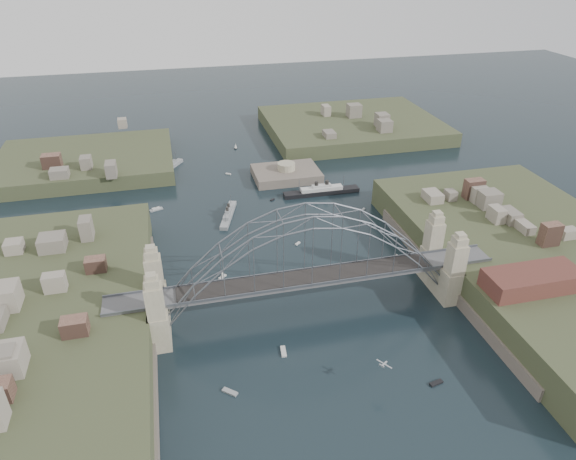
# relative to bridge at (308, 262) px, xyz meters

# --- Properties ---
(ground) EXTENTS (500.00, 500.00, 0.00)m
(ground) POSITION_rel_bridge_xyz_m (0.00, 0.00, -12.32)
(ground) COLOR black
(ground) RESTS_ON ground
(bridge) EXTENTS (84.00, 13.80, 24.60)m
(bridge) POSITION_rel_bridge_xyz_m (0.00, 0.00, 0.00)
(bridge) COLOR #535356
(bridge) RESTS_ON ground
(shore_west) EXTENTS (50.50, 90.00, 12.00)m
(shore_west) POSITION_rel_bridge_xyz_m (-57.32, 0.00, -10.35)
(shore_west) COLOR #383F24
(shore_west) RESTS_ON ground
(shore_east) EXTENTS (50.50, 90.00, 12.00)m
(shore_east) POSITION_rel_bridge_xyz_m (57.32, 0.00, -10.35)
(shore_east) COLOR #383F24
(shore_east) RESTS_ON ground
(headland_nw) EXTENTS (60.00, 45.00, 9.00)m
(headland_nw) POSITION_rel_bridge_xyz_m (-55.00, 95.00, -11.82)
(headland_nw) COLOR #383F24
(headland_nw) RESTS_ON ground
(headland_ne) EXTENTS (70.00, 55.00, 9.50)m
(headland_ne) POSITION_rel_bridge_xyz_m (50.00, 110.00, -11.57)
(headland_ne) COLOR #383F24
(headland_ne) RESTS_ON ground
(fort_island) EXTENTS (22.00, 16.00, 9.40)m
(fort_island) POSITION_rel_bridge_xyz_m (12.00, 70.00, -12.66)
(fort_island) COLOR #5C5248
(fort_island) RESTS_ON ground
(wharf_shed) EXTENTS (20.00, 8.00, 4.00)m
(wharf_shed) POSITION_rel_bridge_xyz_m (44.00, -14.00, -2.32)
(wharf_shed) COLOR #592D26
(wharf_shed) RESTS_ON shore_east
(finger_pier) EXTENTS (4.00, 22.00, 1.40)m
(finger_pier) POSITION_rel_bridge_xyz_m (39.00, -28.00, -11.62)
(finger_pier) COLOR #535356
(finger_pier) RESTS_ON ground
(naval_cruiser_near) EXTENTS (7.06, 16.50, 4.98)m
(naval_cruiser_near) POSITION_rel_bridge_xyz_m (-11.01, 46.72, -11.55)
(naval_cruiser_near) COLOR gray
(naval_cruiser_near) RESTS_ON ground
(naval_cruiser_far) EXTENTS (9.93, 13.60, 5.04)m
(naval_cruiser_far) POSITION_rel_bridge_xyz_m (-26.27, 87.24, -11.54)
(naval_cruiser_far) COLOR gray
(naval_cruiser_far) RESTS_ON ground
(ocean_liner) EXTENTS (24.54, 3.36, 6.02)m
(ocean_liner) POSITION_rel_bridge_xyz_m (19.95, 55.06, -11.39)
(ocean_liner) COLOR black
(ocean_liner) RESTS_ON ground
(aeroplane) EXTENTS (2.01, 2.85, 0.47)m
(aeroplane) POSITION_rel_bridge_xyz_m (6.97, -25.06, -6.73)
(aeroplane) COLOR #B0B4B8
(small_boat_a) EXTENTS (2.16, 2.02, 2.38)m
(small_boat_a) POSITION_rel_bridge_xyz_m (-16.68, 16.26, -11.43)
(small_boat_a) COLOR beige
(small_boat_a) RESTS_ON ground
(small_boat_b) EXTENTS (1.75, 1.55, 0.45)m
(small_boat_b) POSITION_rel_bridge_xyz_m (4.84, 27.01, -12.17)
(small_boat_b) COLOR beige
(small_boat_b) RESTS_ON ground
(small_boat_c) EXTENTS (1.28, 3.04, 0.45)m
(small_boat_c) POSITION_rel_bridge_xyz_m (-8.22, -12.08, -12.17)
(small_boat_c) COLOR beige
(small_boat_c) RESTS_ON ground
(small_boat_d) EXTENTS (2.02, 1.93, 0.45)m
(small_boat_d) POSITION_rel_bridge_xyz_m (28.81, 41.30, -12.17)
(small_boat_d) COLOR beige
(small_boat_d) RESTS_ON ground
(small_boat_e) EXTENTS (4.10, 2.51, 1.43)m
(small_boat_e) POSITION_rel_bridge_xyz_m (-31.55, 56.06, -12.05)
(small_boat_e) COLOR beige
(small_boat_e) RESTS_ON ground
(small_boat_f) EXTENTS (1.62, 1.49, 0.45)m
(small_boat_f) POSITION_rel_bridge_xyz_m (3.82, 54.34, -12.17)
(small_boat_f) COLOR beige
(small_boat_f) RESTS_ON ground
(small_boat_g) EXTENTS (2.77, 1.43, 0.45)m
(small_boat_g) POSITION_rel_bridge_xyz_m (17.17, -26.68, -12.17)
(small_boat_g) COLOR beige
(small_boat_g) RESTS_ON ground
(small_boat_h) EXTENTS (1.98, 1.70, 0.45)m
(small_boat_h) POSITION_rel_bridge_xyz_m (-6.88, 77.56, -12.17)
(small_boat_h) COLOR beige
(small_boat_h) RESTS_ON ground
(small_boat_i) EXTENTS (2.66, 2.23, 1.43)m
(small_boat_i) POSITION_rel_bridge_xyz_m (27.32, 14.48, -12.04)
(small_boat_i) COLOR beige
(small_boat_i) RESTS_ON ground
(small_boat_j) EXTENTS (2.86, 2.67, 0.45)m
(small_boat_j) POSITION_rel_bridge_xyz_m (-19.94, -19.89, -12.17)
(small_boat_j) COLOR beige
(small_boat_j) RESTS_ON ground
(small_boat_k) EXTENTS (1.47, 1.86, 2.38)m
(small_boat_k) POSITION_rel_bridge_xyz_m (-0.62, 101.67, -11.34)
(small_boat_k) COLOR beige
(small_boat_k) RESTS_ON ground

